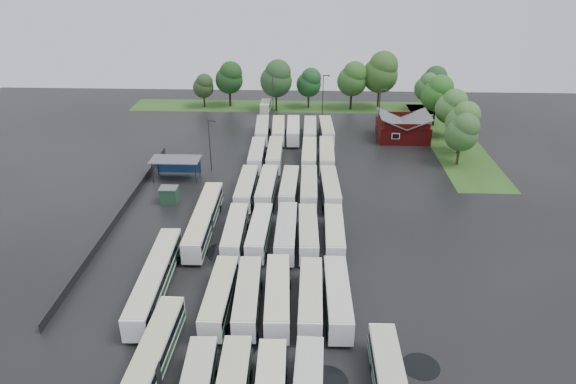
{
  "coord_description": "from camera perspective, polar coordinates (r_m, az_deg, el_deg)",
  "views": [
    {
      "loc": [
        4.73,
        -56.74,
        36.04
      ],
      "look_at": [
        2.0,
        12.0,
        2.5
      ],
      "focal_mm": 32.0,
      "sensor_mm": 36.0,
      "label": 1
    }
  ],
  "objects": [
    {
      "name": "bus_r5c2",
      "position": [
        104.44,
        0.59,
        6.85
      ],
      "size": [
        2.74,
        11.82,
        3.28
      ],
      "rotation": [
        0.0,
        0.0,
        0.02
      ],
      "color": "white",
      "rests_on": "ground"
    },
    {
      "name": "grass_strip_east",
      "position": [
        109.83,
        17.68,
        5.58
      ],
      "size": [
        10.0,
        50.0,
        0.01
      ],
      "primitive_type": "cube",
      "color": "#2A5119",
      "rests_on": "ground"
    },
    {
      "name": "puddle_0",
      "position": [
        53.79,
        -6.29,
        -16.27
      ],
      "size": [
        5.71,
        5.71,
        0.01
      ],
      "primitive_type": "cylinder",
      "color": "black",
      "rests_on": "ground"
    },
    {
      "name": "brick_building",
      "position": [
        106.96,
        12.62,
        6.72
      ],
      "size": [
        10.07,
        8.6,
        5.39
      ],
      "color": "maroon",
      "rests_on": "ground"
    },
    {
      "name": "bus_r3c4",
      "position": [
        79.37,
        4.7,
        0.36
      ],
      "size": [
        3.02,
        12.03,
        3.32
      ],
      "rotation": [
        0.0,
        0.0,
        0.04
      ],
      "color": "white",
      "rests_on": "ground"
    },
    {
      "name": "bus_r2c2",
      "position": [
        67.39,
        -0.21,
        -4.51
      ],
      "size": [
        2.61,
        12.04,
        3.35
      ],
      "rotation": [
        0.0,
        0.0,
        -0.0
      ],
      "color": "white",
      "rests_on": "ground"
    },
    {
      "name": "puddle_1",
      "position": [
        49.91,
        4.21,
        -20.32
      ],
      "size": [
        4.2,
        4.2,
        0.01
      ],
      "primitive_type": "cylinder",
      "color": "black",
      "rests_on": "ground"
    },
    {
      "name": "bus_r5c0",
      "position": [
        104.58,
        -2.88,
        6.85
      ],
      "size": [
        3.12,
        11.97,
        3.3
      ],
      "rotation": [
        0.0,
        0.0,
        0.05
      ],
      "color": "white",
      "rests_on": "ground"
    },
    {
      "name": "tree_east_4",
      "position": [
        125.01,
        15.27,
        11.22
      ],
      "size": [
        5.69,
        5.69,
        9.42
      ],
      "color": "#362614",
      "rests_on": "ground"
    },
    {
      "name": "tree_north_5",
      "position": [
        124.74,
        10.32,
        12.99
      ],
      "size": [
        8.3,
        8.3,
        13.74
      ],
      "color": "#3B2718",
      "rests_on": "ground"
    },
    {
      "name": "tree_east_0",
      "position": [
        95.27,
        18.86,
        6.32
      ],
      "size": [
        5.82,
        5.82,
        9.64
      ],
      "color": "#33271C",
      "rests_on": "ground"
    },
    {
      "name": "tree_east_1",
      "position": [
        100.65,
        18.93,
        7.54
      ],
      "size": [
        6.16,
        6.16,
        10.2
      ],
      "color": "black",
      "rests_on": "ground"
    },
    {
      "name": "bus_r1c3",
      "position": [
        56.16,
        2.52,
        -11.63
      ],
      "size": [
        2.61,
        11.67,
        3.24
      ],
      "rotation": [
        0.0,
        0.0,
        -0.01
      ],
      "color": "white",
      "rests_on": "ground"
    },
    {
      "name": "utility_hut",
      "position": [
        80.32,
        -13.07,
        -0.34
      ],
      "size": [
        2.7,
        2.2,
        2.62
      ],
      "color": "#1E432B",
      "rests_on": "ground"
    },
    {
      "name": "puddle_2",
      "position": [
        67.18,
        -6.72,
        -6.65
      ],
      "size": [
        5.54,
        5.54,
        0.01
      ],
      "primitive_type": "cylinder",
      "color": "black",
      "rests_on": "ground"
    },
    {
      "name": "puddle_3",
      "position": [
        65.41,
        3.01,
        -7.48
      ],
      "size": [
        3.08,
        3.08,
        0.01
      ],
      "primitive_type": "cylinder",
      "color": "black",
      "rests_on": "ground"
    },
    {
      "name": "artic_bus_west_a",
      "position": [
        50.11,
        -15.29,
        -18.33
      ],
      "size": [
        2.9,
        17.25,
        3.19
      ],
      "rotation": [
        0.0,
        0.0,
        -0.03
      ],
      "color": "white",
      "rests_on": "ground"
    },
    {
      "name": "bus_r3c2",
      "position": [
        79.57,
        0.13,
        0.48
      ],
      "size": [
        2.83,
        11.62,
        3.21
      ],
      "rotation": [
        0.0,
        0.0,
        -0.03
      ],
      "color": "white",
      "rests_on": "ground"
    },
    {
      "name": "bus_r4c4",
      "position": [
        92.07,
        4.31,
        4.12
      ],
      "size": [
        2.74,
        12.14,
        3.37
      ],
      "rotation": [
        0.0,
        0.0,
        -0.01
      ],
      "color": "white",
      "rests_on": "ground"
    },
    {
      "name": "grass_strip_north",
      "position": [
        126.8,
        0.96,
        9.48
      ],
      "size": [
        80.0,
        10.0,
        0.01
      ],
      "primitive_type": "cube",
      "color": "#2A5119",
      "rests_on": "ground"
    },
    {
      "name": "bus_r2c4",
      "position": [
        67.67,
        5.15,
        -4.55
      ],
      "size": [
        2.56,
        11.6,
        3.22
      ],
      "rotation": [
        0.0,
        0.0,
        -0.01
      ],
      "color": "white",
      "rests_on": "ground"
    },
    {
      "name": "west_fence",
      "position": [
        78.57,
        -18.06,
        -2.22
      ],
      "size": [
        0.1,
        50.0,
        1.2
      ],
      "primitive_type": "cube",
      "color": "#2D2D30",
      "rests_on": "ground"
    },
    {
      "name": "bus_r4c0",
      "position": [
        92.08,
        -3.47,
        4.11
      ],
      "size": [
        2.73,
        11.81,
        3.27
      ],
      "rotation": [
        0.0,
        0.0,
        0.02
      ],
      "color": "white",
      "rests_on": "ground"
    },
    {
      "name": "bus_r1c4",
      "position": [
        56.32,
        5.53,
        -11.56
      ],
      "size": [
        2.74,
        11.99,
        3.33
      ],
      "rotation": [
        0.0,
        0.0,
        0.02
      ],
      "color": "white",
      "rests_on": "ground"
    },
    {
      "name": "bus_r4c3",
      "position": [
        91.91,
        2.36,
        4.1
      ],
      "size": [
        2.67,
        11.85,
        3.29
      ],
      "rotation": [
        0.0,
        0.0,
        -0.01
      ],
      "color": "white",
      "rests_on": "ground"
    },
    {
      "name": "tree_north_3",
      "position": [
        124.16,
        2.41,
        12.09
      ],
      "size": [
        5.87,
        5.87,
        9.73
      ],
      "color": "#38271D",
      "rests_on": "ground"
    },
    {
      "name": "bus_r1c2",
      "position": [
        56.22,
        -1.17,
        -11.46
      ],
      "size": [
        3.06,
        12.22,
        3.37
      ],
      "rotation": [
        0.0,
        0.0,
        0.04
      ],
      "color": "white",
      "rests_on": "ground"
    },
    {
      "name": "bus_r2c0",
      "position": [
        67.94,
        -5.9,
        -4.45
      ],
      "size": [
        2.63,
        11.61,
        3.22
      ],
      "rotation": [
        0.0,
        0.0,
        0.01
      ],
      "color": "white",
      "rests_on": "ground"
    },
    {
      "name": "artic_bus_west_b",
      "position": [
        71.36,
        -9.31,
        -3.0
      ],
      "size": [
        2.73,
        18.14,
        3.36
      ],
      "rotation": [
        0.0,
        0.0,
        0.01
      ],
      "color": "white",
      "rests_on": "ground"
    },
    {
      "name": "tree_north_2",
      "position": [
        121.04,
        -1.26,
        12.52
      ],
      "size": [
        7.38,
        7.38,
        12.22
      ],
      "color": "black",
      "rests_on": "ground"
    },
    {
      "name": "bus_r2c1",
      "position": [
        67.74,
        -3.2,
        -4.46
      ],
      "size": [
        2.78,
        11.55,
        3.2
      ],
      "rotation": [
        0.0,
        0.0,
        -0.03
      ],
      "color": "white",
      "rests_on": "ground"
    },
    {
      "name": "lamp_post_nw",
      "position": [
        89.2,
        -8.63,
        5.54
      ],
      "size": [
        1.41,
        0.28,
        9.17
      ],
      "color": "#2D2D30",
      "rests_on": "ground"
    },
    {
      "name": "lamp_post_back_w",
      "position": [
        115.59,
        -1.63,
        10.74
      ],
      "size": [
        1.5,
        0.29,
        9.74
      ],
      "color": "#2D2D30",
      "rests_on": "ground"
    },
    {
      "name": "tree_north_4",
      "position": [
        123.56,
        7.23,
        12.39
      ],
      "size": [
        6.95,
        6.95,
        11.5
      ],
      "color": "black",
      "rests_on": "ground"
    },
    {
      "name": "bus_r1c0",
      "position": [
        56.78,
        -7.61,
        -11.39
      ],
      "size": [
        2.66,
        11.7,
        3.25
      ],
      "rotation": [
        0.0,
        0.0,
        -0.01
      ],
      "color": "white",
      "rests_on": "ground"
    },
    {
      "name": "bus_r4c1",
      "position": [
        92.03,
        -1.48,
        4.16
      ],
      "size": [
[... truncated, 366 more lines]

